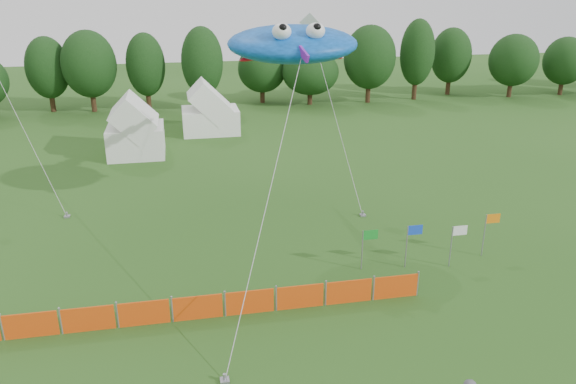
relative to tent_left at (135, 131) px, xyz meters
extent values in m
cylinder|color=#382314|center=(-8.93, 16.82, -0.64)|extent=(0.50, 0.50, 2.38)
ellipsoid|color=black|center=(-8.93, 16.82, 2.47)|extent=(4.09, 4.09, 5.35)
cylinder|color=#382314|center=(-4.95, 15.99, -0.54)|extent=(0.50, 0.50, 2.57)
ellipsoid|color=black|center=(-4.95, 15.99, 2.82)|extent=(5.20, 5.20, 5.79)
cylinder|color=#382314|center=(0.36, 15.93, -0.59)|extent=(0.50, 0.50, 2.46)
ellipsoid|color=black|center=(0.36, 15.93, 2.62)|extent=(3.78, 3.78, 5.55)
cylinder|color=#382314|center=(5.81, 14.53, -0.49)|extent=(0.50, 0.50, 2.66)
ellipsoid|color=black|center=(5.81, 14.53, 2.98)|extent=(4.05, 4.05, 5.99)
cylinder|color=#382314|center=(12.08, 17.13, -0.84)|extent=(0.50, 0.50, 1.98)
ellipsoid|color=black|center=(12.08, 17.13, 1.75)|extent=(5.06, 5.06, 4.46)
cylinder|color=#382314|center=(16.79, 15.17, -0.90)|extent=(0.50, 0.50, 1.86)
ellipsoid|color=black|center=(16.79, 15.17, 1.53)|extent=(5.86, 5.86, 4.18)
cylinder|color=#382314|center=(23.07, 14.98, -0.52)|extent=(0.50, 0.50, 2.62)
ellipsoid|color=black|center=(23.07, 14.98, 2.90)|extent=(5.41, 5.41, 5.89)
cylinder|color=#382314|center=(28.57, 15.60, -0.43)|extent=(0.50, 0.50, 2.78)
ellipsoid|color=black|center=(28.57, 15.60, 3.20)|extent=(3.67, 3.67, 6.26)
cylinder|color=#382314|center=(33.46, 17.49, -0.62)|extent=(0.50, 0.50, 2.42)
ellipsoid|color=black|center=(33.46, 17.49, 2.54)|extent=(4.46, 4.46, 5.44)
cylinder|color=#382314|center=(39.49, 14.74, -0.71)|extent=(0.50, 0.50, 2.24)
ellipsoid|color=black|center=(39.49, 14.74, 2.21)|extent=(5.26, 5.26, 5.03)
cylinder|color=#382314|center=(45.89, 14.76, -0.77)|extent=(0.50, 0.50, 2.10)
ellipsoid|color=black|center=(45.89, 14.76, 1.97)|extent=(4.74, 4.74, 4.73)
cube|color=white|center=(0.00, 0.00, -0.72)|extent=(4.02, 4.02, 2.21)
cube|color=white|center=(5.83, 5.55, -0.80)|extent=(4.68, 3.74, 2.06)
cube|color=#D6430B|center=(-2.60, -22.78, -1.33)|extent=(1.90, 0.06, 1.00)
cube|color=#D6430B|center=(-0.60, -22.78, -1.33)|extent=(1.90, 0.06, 1.00)
cube|color=#D6430B|center=(1.40, -22.78, -1.33)|extent=(1.90, 0.06, 1.00)
cube|color=#D6430B|center=(3.40, -22.78, -1.33)|extent=(1.90, 0.06, 1.00)
cube|color=#D6430B|center=(5.40, -22.78, -1.33)|extent=(1.90, 0.06, 1.00)
cube|color=#D6430B|center=(7.40, -22.78, -1.33)|extent=(1.90, 0.06, 1.00)
cube|color=#D6430B|center=(9.40, -22.78, -1.33)|extent=(1.90, 0.06, 1.00)
cube|color=#D6430B|center=(11.40, -22.78, -1.33)|extent=(1.90, 0.06, 1.00)
cylinder|color=gray|center=(10.80, -20.20, -0.88)|extent=(0.06, 0.06, 1.90)
cube|color=#148C26|center=(11.15, -20.20, -0.15)|extent=(0.70, 0.02, 0.45)
cylinder|color=gray|center=(12.80, -20.41, -0.80)|extent=(0.06, 0.06, 2.05)
cube|color=blue|center=(13.15, -20.41, 0.00)|extent=(0.70, 0.02, 0.45)
cylinder|color=gray|center=(14.80, -20.72, -0.83)|extent=(0.06, 0.06, 1.98)
cube|color=white|center=(15.15, -20.72, -0.07)|extent=(0.70, 0.02, 0.45)
cylinder|color=gray|center=(16.80, -20.04, -0.77)|extent=(0.06, 0.06, 2.10)
cube|color=orange|center=(17.15, -20.04, 0.05)|extent=(0.70, 0.02, 0.45)
ellipsoid|color=blue|center=(8.83, -14.32, 7.52)|extent=(6.87, 5.56, 2.21)
sphere|color=white|center=(8.04, -15.69, 8.20)|extent=(0.88, 0.88, 0.88)
sphere|color=white|center=(9.61, -15.69, 8.20)|extent=(0.88, 0.88, 0.88)
ellipsoid|color=#B40915|center=(7.14, -14.11, 6.94)|extent=(1.85, 0.81, 0.29)
ellipsoid|color=#B40915|center=(10.51, -14.11, 6.94)|extent=(1.85, 0.81, 0.29)
cube|color=purple|center=(8.83, -16.74, 7.31)|extent=(0.37, 0.96, 0.70)
cylinder|color=#A5A5A5|center=(6.45, -21.50, 2.70)|extent=(4.79, 10.22, 9.06)
cube|color=gray|center=(4.07, -26.60, -1.78)|extent=(0.30, 0.30, 0.10)
cube|color=silver|center=(10.96, -8.78, 8.09)|extent=(1.15, 0.32, 1.15)
cylinder|color=#A5A5A5|center=(11.88, -11.59, 3.13)|extent=(1.87, 5.65, 9.93)
cube|color=gray|center=(12.80, -14.39, -1.78)|extent=(0.30, 0.30, 0.10)
cylinder|color=#A5A5A5|center=(-6.30, -7.67, 4.60)|extent=(6.23, 7.49, 12.88)
cube|color=gray|center=(-3.20, -11.39, -1.78)|extent=(0.30, 0.30, 0.10)
camera|label=1|loc=(3.19, -41.55, 10.38)|focal=35.00mm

